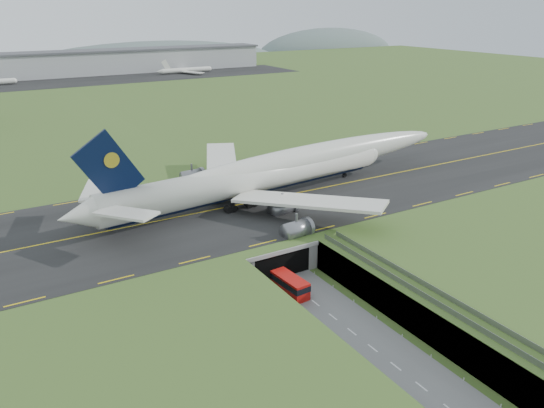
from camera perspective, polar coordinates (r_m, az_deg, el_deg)
ground at (r=96.19m, az=3.68°, el=-9.91°), size 900.00×900.00×0.00m
airfield_deck at (r=94.71m, az=3.72°, el=-8.34°), size 800.00×800.00×6.00m
trench_road at (r=90.98m, az=6.38°, el=-11.88°), size 12.00×75.00×0.20m
taxiway at (r=119.51m, az=-5.14°, el=-0.42°), size 800.00×44.00×0.18m
tunnel_portal at (r=107.22m, az=-1.30°, el=-4.48°), size 17.00×22.30×6.00m
guideway at (r=87.67m, az=17.02°, el=-10.11°), size 3.00×53.00×7.05m
jumbo_jet at (r=126.25m, az=0.78°, el=3.62°), size 106.48×65.98×21.93m
shuttle_tram at (r=95.95m, az=1.94°, el=-8.71°), size 3.71×8.39×3.32m
cargo_terminal at (r=372.20m, az=-23.84°, el=13.52°), size 320.00×67.00×15.60m
distant_hills at (r=513.22m, az=-18.36°, el=13.66°), size 700.00×91.00×60.00m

